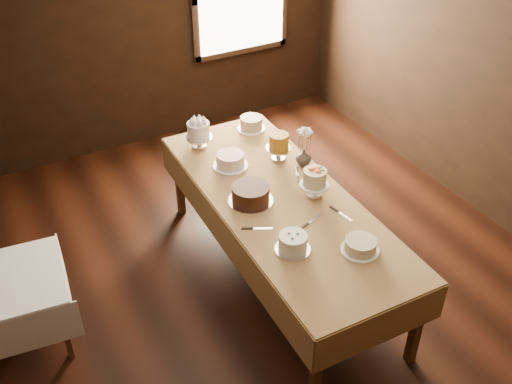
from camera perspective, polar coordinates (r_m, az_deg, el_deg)
The scene contains 19 objects.
floor at distance 5.20m, azimuth 1.07°, elevation -9.67°, with size 5.00×6.00×0.01m, color black.
wall_back at distance 6.83m, azimuth -11.73°, elevation 15.27°, with size 5.00×0.02×2.80m, color black.
wall_right at distance 5.84m, azimuth 23.44°, elevation 9.47°, with size 0.02×6.00×2.80m, color black.
display_table at distance 4.85m, azimuth 2.49°, elevation -1.29°, with size 1.13×2.77×0.85m.
side_table at distance 4.78m, azimuth -22.74°, elevation -8.53°, with size 0.87×0.87×0.66m.
cake_meringue at distance 5.46m, azimuth -5.57°, elevation 5.47°, with size 0.28×0.28×0.26m.
cake_speckled at distance 5.75m, azimuth -0.46°, elevation 6.65°, with size 0.27×0.27×0.13m.
cake_lattice at distance 5.18m, azimuth -2.51°, elevation 3.01°, with size 0.31×0.31×0.12m.
cake_caramel at distance 5.25m, azimuth 2.21°, elevation 4.27°, with size 0.23×0.23×0.27m.
cake_chocolate at distance 4.74m, azimuth -0.53°, elevation -0.22°, with size 0.37×0.37×0.14m.
cake_flowers at distance 4.81m, azimuth 5.68°, elevation 0.77°, with size 0.25×0.25×0.25m.
cake_swirl at distance 4.28m, azimuth 3.59°, elevation -4.98°, with size 0.28×0.28×0.14m.
cake_cream at distance 4.34m, azimuth 10.09°, elevation -5.18°, with size 0.28×0.28×0.10m.
cake_server_a at distance 4.62m, azimuth 5.68°, elevation -2.59°, with size 0.24×0.03×0.01m, color silver.
cake_server_b at distance 4.67m, azimuth 8.66°, elevation -2.35°, with size 0.24×0.03×0.01m, color silver.
cake_server_d at distance 5.15m, azimuth 4.02°, elevation 2.00°, with size 0.24×0.03×0.01m, color silver.
cake_server_e at distance 4.50m, azimuth 0.69°, elevation -3.55°, with size 0.24×0.03×0.01m, color silver.
flower_vase at distance 5.22m, azimuth 4.65°, elevation 3.39°, with size 0.14×0.14×0.15m, color #2D2823.
flower_bouquet at distance 5.12m, azimuth 4.75°, elevation 5.22°, with size 0.14×0.14×0.20m, color white, non-canonical shape.
Camera 1 is at (-1.83, -3.16, 3.70)m, focal length 41.22 mm.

